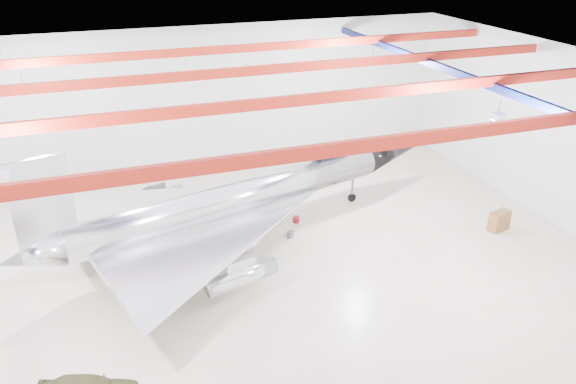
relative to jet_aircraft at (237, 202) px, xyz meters
name	(u,v)px	position (x,y,z in m)	size (l,w,h in m)	color
floor	(249,272)	(-0.43, -3.78, -2.52)	(40.00, 40.00, 0.00)	#C2B59A
wall_back	(191,103)	(-0.43, 11.22, 2.98)	(40.00, 40.00, 0.00)	silver
wall_right	(558,137)	(19.57, -3.78, 2.98)	(30.00, 30.00, 0.00)	silver
ceiling	(241,74)	(-0.43, -3.78, 8.48)	(40.00, 40.00, 0.00)	#0A0F38
ceiling_structure	(242,89)	(-0.43, -3.78, 7.80)	(39.50, 29.50, 1.08)	#9C1D11
jet_aircraft	(237,202)	(0.00, 0.00, 0.00)	(27.65, 19.75, 7.68)	silver
desk	(499,221)	(15.68, -4.36, -1.89)	(1.37, 0.69, 1.26)	brown
crate_ply	(166,263)	(-4.61, -1.57, -2.36)	(0.46, 0.37, 0.32)	olive
toolbox_red	(207,211)	(-1.09, 3.88, -2.34)	(0.50, 0.40, 0.35)	maroon
engine_drum	(290,234)	(3.07, -0.88, -2.33)	(0.43, 0.43, 0.39)	#59595B
parts_bin	(268,217)	(2.43, 1.62, -2.28)	(0.68, 0.55, 0.48)	olive
crate_small	(94,245)	(-8.33, 1.89, -2.39)	(0.37, 0.30, 0.26)	#59595B
tool_chest	(296,219)	(4.06, 0.81, -2.33)	(0.43, 0.43, 0.39)	maroon
oil_barrel	(226,218)	(-0.14, 2.42, -2.31)	(0.61, 0.48, 0.42)	olive
spares_box	(257,197)	(2.64, 4.75, -2.32)	(0.44, 0.44, 0.40)	#59595B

